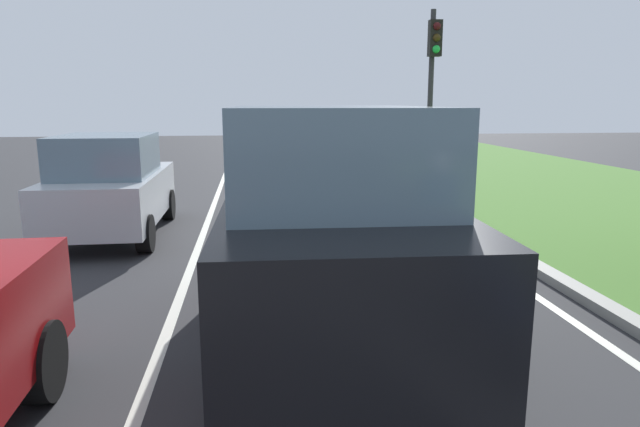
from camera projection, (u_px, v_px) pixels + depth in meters
ground_plane at (243, 231)px, 10.09m from camera, size 60.00×60.00×0.00m
lane_line_center at (204, 232)px, 10.01m from camera, size 0.12×32.00×0.01m
lane_line_right_edge at (433, 226)px, 10.52m from camera, size 0.12×32.00×0.01m
curb_right at (459, 222)px, 10.56m from camera, size 0.24×48.00×0.12m
car_suv_ahead at (329, 226)px, 5.25m from camera, size 2.08×4.55×2.28m
car_hatchback_far at (111, 186)px, 9.59m from camera, size 1.75×3.71×1.78m
traffic_light_near_right at (433, 70)px, 14.37m from camera, size 0.32×0.50×4.66m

